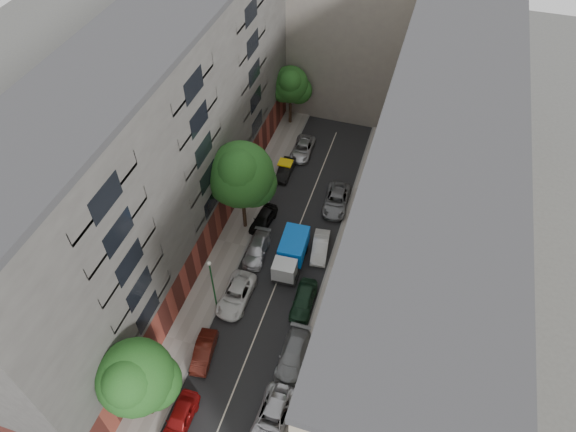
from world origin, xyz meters
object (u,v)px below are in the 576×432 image
at_px(car_left_3, 257,249).
at_px(car_right_4, 336,201).
at_px(car_right_3, 320,247).
at_px(pedestrian, 372,204).
at_px(car_left_6, 303,149).
at_px(tree_mid, 241,177).
at_px(lamp_post, 212,279).
at_px(tarp_truck, 291,253).
at_px(car_right_2, 304,300).
at_px(car_right_0, 272,418).
at_px(car_left_1, 204,351).
at_px(car_left_2, 236,295).
at_px(car_left_4, 263,219).
at_px(tree_near, 136,380).
at_px(car_left_0, 180,418).
at_px(tree_far, 291,86).
at_px(car_left_5, 285,170).
at_px(car_right_1, 293,355).

xyz_separation_m(car_left_3, car_right_4, (5.60, 8.41, 0.05)).
distance_m(car_right_3, pedestrian, 7.62).
distance_m(car_left_6, tree_mid, 14.15).
bearing_deg(lamp_post, car_right_3, 50.66).
relative_size(tarp_truck, car_right_3, 1.36).
relative_size(car_right_2, pedestrian, 2.77).
bearing_deg(car_right_0, car_left_3, 114.74).
distance_m(car_left_1, car_right_0, 7.72).
xyz_separation_m(car_left_2, car_left_3, (0.00, 5.38, -0.04)).
bearing_deg(car_left_2, car_right_0, -54.83).
xyz_separation_m(car_left_4, tree_near, (-1.57, -20.51, 5.02)).
height_order(car_left_6, lamp_post, lamp_post).
height_order(car_left_0, car_right_2, car_right_2).
relative_size(car_left_0, car_left_2, 0.83).
bearing_deg(tree_mid, tree_far, 92.48).
bearing_deg(pedestrian, tree_far, -38.01).
bearing_deg(pedestrian, car_left_2, 62.52).
bearing_deg(car_left_2, tree_near, -100.99).
bearing_deg(car_left_6, car_right_3, -69.23).
bearing_deg(car_left_4, car_left_5, 96.91).
bearing_deg(car_left_4, car_right_0, -62.84).
xyz_separation_m(car_right_3, tree_near, (-7.87, -18.71, 5.04)).
xyz_separation_m(car_left_0, car_right_3, (5.60, 18.60, -0.04)).
bearing_deg(car_left_0, pedestrian, 69.29).
xyz_separation_m(car_left_6, lamp_post, (-1.40, -21.90, 3.26)).
bearing_deg(car_left_0, tree_far, 93.83).
bearing_deg(car_left_2, car_left_6, 90.34).
height_order(car_left_0, car_left_4, car_left_0).
height_order(car_left_2, pedestrian, pedestrian).
relative_size(tarp_truck, car_right_4, 1.09).
xyz_separation_m(tree_far, pedestrian, (12.15, -11.58, -4.28)).
relative_size(car_left_3, car_left_6, 0.98).
relative_size(car_right_2, tree_far, 0.59).
bearing_deg(tree_near, car_right_3, 67.20).
relative_size(car_left_0, car_right_3, 1.02).
xyz_separation_m(car_left_5, car_right_2, (6.56, -15.60, 0.11)).
bearing_deg(tarp_truck, car_left_4, 133.42).
xyz_separation_m(car_right_3, tree_far, (-8.55, 18.29, 4.55)).
xyz_separation_m(car_left_1, car_right_2, (6.27, 6.98, 0.10)).
relative_size(tarp_truck, car_left_2, 1.11).
bearing_deg(car_right_2, car_left_0, -116.94).
bearing_deg(pedestrian, car_left_3, 49.13).
bearing_deg(car_right_2, lamp_post, -163.93).
bearing_deg(pedestrian, lamp_post, 60.82).
xyz_separation_m(car_right_1, car_right_4, (-0.80, 17.77, -0.02)).
xyz_separation_m(car_left_0, pedestrian, (9.20, 25.32, 0.23)).
bearing_deg(car_left_5, car_right_2, -68.00).
xyz_separation_m(car_right_4, tree_near, (-7.87, -25.09, 5.00)).
bearing_deg(car_left_2, tarp_truck, 57.88).
relative_size(car_left_0, tree_far, 0.56).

